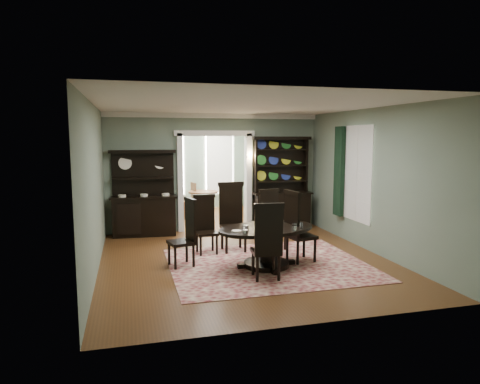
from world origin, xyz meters
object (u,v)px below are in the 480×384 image
at_px(dining_table, 267,239).
at_px(welsh_dresser, 281,195).
at_px(parlor_table, 203,201).
at_px(sideboard, 144,206).

xyz_separation_m(dining_table, welsh_dresser, (1.46, 3.23, 0.35)).
xyz_separation_m(dining_table, parlor_table, (-0.31, 5.06, 0.01)).
bearing_deg(welsh_dresser, sideboard, -178.07).
xyz_separation_m(welsh_dresser, parlor_table, (-1.78, 1.82, -0.35)).
xyz_separation_m(dining_table, sideboard, (-2.09, 3.25, 0.21)).
bearing_deg(welsh_dresser, parlor_table, 136.52).
bearing_deg(sideboard, parlor_table, 49.15).
bearing_deg(sideboard, welsh_dresser, 3.40).
bearing_deg(welsh_dresser, dining_table, -112.15).
height_order(sideboard, welsh_dresser, welsh_dresser).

